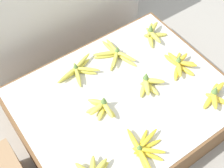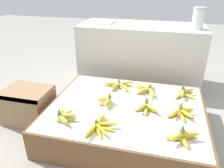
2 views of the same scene
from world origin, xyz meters
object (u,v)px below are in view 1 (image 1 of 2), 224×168
(banana_bunch_front_right, at_px, (215,95))
(banana_bunch_back_midleft, at_px, (78,71))
(banana_bunch_middle_midleft, at_px, (101,107))
(banana_bunch_back_right, at_px, (152,33))
(banana_bunch_middle_right, at_px, (180,64))
(banana_bunch_middle_midright, at_px, (149,84))
(banana_bunch_back_midright, at_px, (114,55))
(banana_bunch_front_midleft, at_px, (143,149))

(banana_bunch_front_right, height_order, banana_bunch_back_midleft, banana_bunch_front_right)
(banana_bunch_middle_midleft, height_order, banana_bunch_back_right, banana_bunch_back_right)
(banana_bunch_middle_right, distance_m, banana_bunch_back_right, 0.30)
(banana_bunch_middle_midright, relative_size, banana_bunch_back_midleft, 0.68)
(banana_bunch_back_midleft, height_order, banana_bunch_back_midright, banana_bunch_back_midright)
(banana_bunch_front_right, height_order, banana_bunch_back_midright, banana_bunch_front_right)
(banana_bunch_front_midleft, height_order, banana_bunch_middle_right, banana_bunch_middle_right)
(banana_bunch_back_midright, bearing_deg, banana_bunch_middle_midright, -85.46)
(banana_bunch_front_right, xyz_separation_m, banana_bunch_middle_right, (0.00, 0.29, -0.01))
(banana_bunch_front_midleft, xyz_separation_m, banana_bunch_middle_midleft, (-0.04, 0.32, 0.01))
(banana_bunch_middle_midright, xyz_separation_m, banana_bunch_back_midleft, (-0.28, 0.33, -0.01))
(banana_bunch_middle_midright, bearing_deg, banana_bunch_back_right, 47.58)
(banana_bunch_middle_midleft, bearing_deg, banana_bunch_front_midleft, -83.32)
(banana_bunch_front_right, relative_size, banana_bunch_middle_midleft, 1.13)
(banana_bunch_front_right, relative_size, banana_bunch_back_midright, 0.69)
(banana_bunch_front_midleft, xyz_separation_m, banana_bunch_back_midleft, (-0.00, 0.62, 0.00))
(banana_bunch_front_midleft, bearing_deg, banana_bunch_middle_midright, 46.82)
(banana_bunch_middle_midright, xyz_separation_m, banana_bunch_middle_right, (0.26, 0.01, -0.00))
(banana_bunch_front_right, bearing_deg, banana_bunch_middle_midleft, 151.72)
(banana_bunch_front_right, bearing_deg, banana_bunch_middle_right, 89.06)
(banana_bunch_middle_right, distance_m, banana_bunch_back_midright, 0.41)
(banana_bunch_middle_right, relative_size, banana_bunch_back_midleft, 0.84)
(banana_bunch_back_midleft, bearing_deg, banana_bunch_middle_midleft, -96.47)
(banana_bunch_back_right, bearing_deg, banana_bunch_middle_right, -95.54)
(banana_bunch_back_midright, xyz_separation_m, banana_bunch_back_right, (0.31, 0.00, 0.01))
(banana_bunch_middle_midleft, bearing_deg, banana_bunch_middle_right, -1.53)
(banana_bunch_middle_midleft, xyz_separation_m, banana_bunch_back_midright, (0.29, 0.28, -0.01))
(banana_bunch_middle_midleft, bearing_deg, banana_bunch_front_right, -28.28)
(banana_bunch_middle_midleft, bearing_deg, banana_bunch_middle_midright, -5.17)
(banana_bunch_front_midleft, height_order, banana_bunch_front_right, banana_bunch_front_right)
(banana_bunch_middle_midleft, bearing_deg, banana_bunch_back_right, 25.37)
(banana_bunch_middle_midright, bearing_deg, banana_bunch_front_midleft, -133.18)
(banana_bunch_front_midleft, distance_m, banana_bunch_middle_right, 0.61)
(banana_bunch_middle_midright, distance_m, banana_bunch_back_midright, 0.31)
(banana_bunch_back_right, bearing_deg, banana_bunch_middle_midleft, -154.63)
(banana_bunch_back_right, bearing_deg, banana_bunch_middle_midright, -132.42)
(banana_bunch_front_midleft, distance_m, banana_bunch_back_midleft, 0.62)
(banana_bunch_front_right, xyz_separation_m, banana_bunch_middle_midleft, (-0.56, 0.30, -0.00))
(banana_bunch_middle_midright, relative_size, banana_bunch_middle_right, 0.81)
(banana_bunch_front_midleft, relative_size, banana_bunch_back_midleft, 0.99)
(banana_bunch_middle_right, bearing_deg, banana_bunch_front_midleft, -150.02)
(banana_bunch_middle_midleft, height_order, banana_bunch_middle_midright, banana_bunch_middle_midright)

